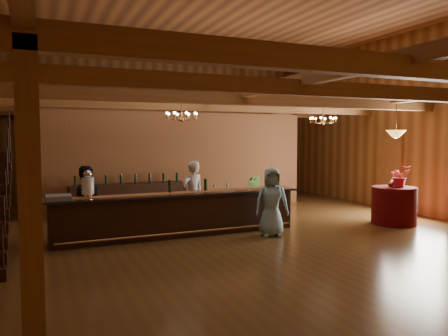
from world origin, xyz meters
name	(u,v)px	position (x,y,z in m)	size (l,w,h in m)	color
floor	(234,230)	(0.00, 0.00, 0.00)	(14.00, 14.00, 0.00)	#51351A
ceiling	(234,4)	(0.00, 0.00, 5.50)	(14.00, 14.00, 0.00)	#A66436
wall_back	(160,126)	(0.00, 7.00, 2.75)	(12.00, 0.10, 5.50)	olive
wall_right	(417,123)	(6.00, 0.00, 2.75)	(0.10, 14.00, 5.50)	olive
beam_grid	(226,101)	(0.00, 0.51, 3.24)	(11.90, 13.90, 0.39)	#9D632E
support_posts	(242,167)	(0.00, -0.50, 1.60)	(9.20, 10.20, 3.20)	#9D632E
partition_wall	(174,161)	(-0.50, 3.50, 1.55)	(9.00, 0.18, 3.10)	brown
window_right_back	(390,161)	(5.95, 1.00, 1.55)	(0.12, 1.05, 1.75)	white
backroom_boxes	(164,187)	(-0.29, 5.50, 0.53)	(4.10, 0.60, 1.10)	black
tasting_bar	(179,214)	(-1.42, -0.03, 0.51)	(6.05, 0.87, 1.02)	black
beverage_dispenser	(88,184)	(-3.46, -0.01, 1.29)	(0.26, 0.26, 0.60)	silver
glass_rack_tray	(59,197)	(-4.07, -0.12, 1.06)	(0.50, 0.50, 0.10)	gray
raffle_drum	(272,181)	(1.07, -0.04, 1.18)	(0.34, 0.24, 0.30)	#8F5D2A
bar_bottle_0	(170,187)	(-1.61, 0.08, 1.16)	(0.07, 0.07, 0.30)	black
bar_bottle_1	(205,185)	(-0.71, 0.10, 1.16)	(0.07, 0.07, 0.30)	black
backbar_shelf	(129,200)	(-2.02, 3.07, 0.47)	(3.37, 0.53, 0.95)	black
round_table	(394,206)	(4.25, -0.97, 0.50)	(1.15, 1.15, 1.00)	#5E040B
chandelier_left	(182,116)	(-1.07, 0.81, 2.85)	(0.80, 0.80, 0.50)	#BA864A
chandelier_right	(323,120)	(3.61, 1.36, 2.84)	(0.80, 0.80, 0.52)	#BA864A
pendant_lamp	(396,134)	(4.25, -0.97, 2.40)	(0.52, 0.52, 0.90)	#BA864A
bartender	(193,195)	(-0.86, 0.62, 0.86)	(0.63, 0.41, 1.72)	silver
staff_second	(85,202)	(-3.48, 0.62, 0.83)	(0.81, 0.63, 1.66)	black
guest	(272,202)	(0.56, -0.93, 0.80)	(0.79, 0.51, 1.61)	#82B7CB
floor_plant	(251,193)	(1.60, 2.26, 0.58)	(0.64, 0.51, 1.16)	#3F692D
table_flowers	(400,176)	(4.31, -1.07, 1.29)	(0.53, 0.46, 0.59)	red
table_vase	(391,181)	(4.23, -0.87, 1.16)	(0.16, 0.16, 0.33)	#BA864A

